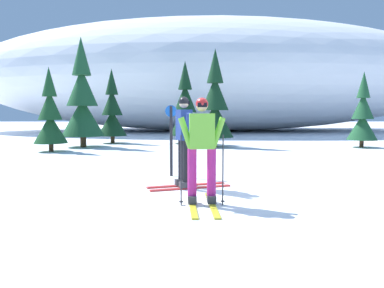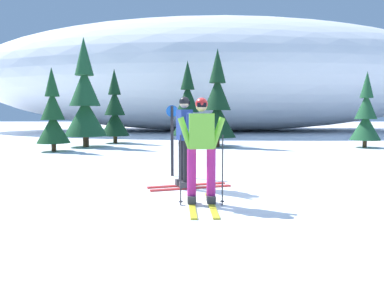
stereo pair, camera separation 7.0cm
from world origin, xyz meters
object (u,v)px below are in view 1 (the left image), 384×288
Objects in this scene: pine_tree_far_left at (50,116)px; trail_marker_post at (171,136)px; pine_tree_left at (82,101)px; pine_tree_far_right at (363,116)px; skier_navy_jacket at (184,141)px; skier_lime_jacket at (202,149)px; pine_tree_right at (215,106)px; pine_tree_center_left at (112,112)px; pine_tree_center_right at (185,109)px.

trail_marker_post is at bearing -48.44° from pine_tree_far_left.
pine_tree_left reaches higher than pine_tree_far_right.
pine_tree_far_left is at bearing 127.22° from skier_navy_jacket.
pine_tree_left is (0.70, 1.98, 0.66)m from pine_tree_far_left.
skier_navy_jacket is 1.39m from skier_lime_jacket.
skier_navy_jacket is 1.42m from trail_marker_post.
pine_tree_right is at bearing 81.88° from skier_navy_jacket.
skier_navy_jacket is 0.55× the size of pine_tree_far_left.
pine_tree_center_left is (-3.76, 11.10, 0.61)m from skier_navy_jacket.
skier_lime_jacket is at bearing -77.47° from skier_navy_jacket.
pine_tree_far_right is at bearing -1.75° from pine_tree_left.
pine_tree_center_right reaches higher than trail_marker_post.
pine_tree_center_right reaches higher than skier_navy_jacket.
skier_lime_jacket is 10.41m from pine_tree_right.
skier_navy_jacket is 0.38× the size of pine_tree_left.
pine_tree_center_left reaches higher than trail_marker_post.
pine_tree_center_left reaches higher than pine_tree_far_left.
pine_tree_left is at bearing 179.22° from pine_tree_right.
trail_marker_post is (3.43, -9.71, -0.61)m from pine_tree_center_left.
pine_tree_far_left is 2.20m from pine_tree_left.
trail_marker_post is (4.33, -7.66, -1.09)m from pine_tree_left.
pine_tree_far_right is at bearing 6.95° from pine_tree_far_left.
skier_lime_jacket is 1.04× the size of trail_marker_post.
pine_tree_far_left is 0.68× the size of pine_tree_left.
pine_tree_center_left is 0.91× the size of pine_tree_center_right.
skier_lime_jacket is at bearing -64.50° from pine_tree_left.
trail_marker_post is (-0.63, 2.74, 0.03)m from skier_lime_jacket.
pine_tree_far_right is at bearing -11.89° from pine_tree_center_left.
pine_tree_center_left is at bearing 168.11° from pine_tree_far_right.
pine_tree_center_left is at bearing 108.08° from skier_lime_jacket.
trail_marker_post is (-1.61, -7.58, -0.87)m from pine_tree_right.
skier_navy_jacket is at bearing -62.74° from pine_tree_left.
pine_tree_center_right is (-0.38, 12.33, 0.80)m from skier_lime_jacket.
pine_tree_center_right is at bearing -2.02° from pine_tree_center_left.
pine_tree_right is (1.35, -2.00, 0.11)m from pine_tree_center_right.
pine_tree_left is 1.19× the size of pine_tree_center_right.
pine_tree_far_right is 10.92m from trail_marker_post.
pine_tree_right is at bearing -55.99° from pine_tree_center_right.
pine_tree_center_left is (-4.07, 12.46, 0.64)m from skier_lime_jacket.
pine_tree_far_left is 0.89× the size of pine_tree_center_left.
pine_tree_far_right reaches higher than pine_tree_far_left.
pine_tree_far_left is 0.81× the size of pine_tree_center_right.
pine_tree_right reaches higher than pine_tree_center_left.
pine_tree_center_right reaches higher than pine_tree_center_left.
pine_tree_right reaches higher than pine_tree_far_left.
skier_navy_jacket is at bearing -71.26° from pine_tree_center_left.
pine_tree_left reaches higher than skier_navy_jacket.
pine_tree_center_left reaches higher than skier_navy_jacket.
trail_marker_post is at bearing -101.99° from pine_tree_right.
pine_tree_left is 1.12× the size of pine_tree_right.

